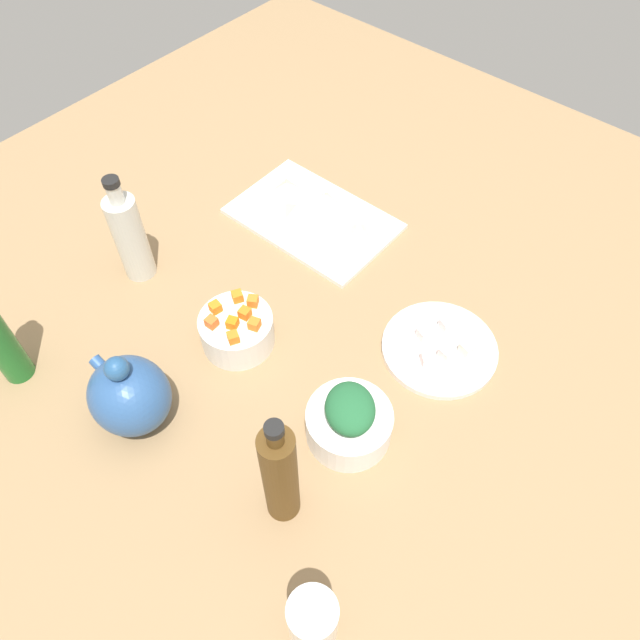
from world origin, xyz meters
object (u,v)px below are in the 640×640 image
Objects in this scene: plate_tofu at (439,349)px; bottle_1 at (130,236)px; cutting_board at (313,219)px; bottle_2 at (280,475)px; bowl_carrots at (237,330)px; teapot at (129,395)px; bowl_greens at (349,424)px; drinking_glass_0 at (313,623)px.

bottle_1 is (55.25, 22.49, 9.06)cm from plate_tofu.
cutting_board is 1.31× the size of bottle_2.
cutting_board is 1.45× the size of bottle_1.
bowl_carrots is at bearing -32.33° from bottle_2.
bottle_1 reaches higher than teapot.
plate_tofu is 23.45cm from bowl_greens.
bottle_2 is (-0.18, 15.60, 8.23)cm from bowl_greens.
bottle_1 reaches higher than cutting_board.
bowl_greens is at bearing 179.20° from bottle_1.
bottle_1 is (26.66, 0.60, 6.47)cm from bowl_carrots.
cutting_board is at bearing -52.92° from bottle_2.
bottle_1 is 0.91× the size of bottle_2.
teapot is (1.85, 21.41, 3.36)cm from bowl_carrots.
teapot is 0.63× the size of bottle_2.
drinking_glass_0 is (-15.10, 25.91, 3.84)cm from bowl_greens.
bottle_1 is at bearing -17.01° from bottle_2.
teapot is at bearing 140.01° from bottle_1.
bottle_1 is at bearing -21.30° from drinking_glass_0.
teapot is 29.35cm from bottle_2.
bowl_carrots reaches higher than cutting_board.
plate_tofu is at bearing -75.07° from drinking_glass_0.
teapot reaches higher than bowl_carrots.
bowl_carrots is 0.51× the size of bottle_2.
cutting_board is at bearing -116.20° from bottle_1.
cutting_board is 34.08cm from bowl_carrots.
bottle_2 is at bearing 127.08° from cutting_board.
teapot reaches higher than bowl_greens.
drinking_glass_0 is at bearing 120.24° from bowl_greens.
drinking_glass_0 is (-52.15, 59.58, 6.39)cm from cutting_board.
bowl_greens is 0.86× the size of teapot.
teapot reaches higher than plate_tofu.
bowl_carrots is 32.70cm from bottle_2.
cutting_board is at bearing -80.90° from teapot.
drinking_glass_0 is at bearing 131.20° from cutting_board.
bottle_2 is (1.82, 38.83, 10.68)cm from plate_tofu.
cutting_board is 50.12cm from bowl_greens.
bowl_greens is 53.66cm from bottle_1.
plate_tofu is at bearing -125.11° from teapot.
drinking_glass_0 is (-14.92, 10.31, -4.39)cm from bottle_2.
bowl_carrots is 0.95× the size of drinking_glass_0.
teapot is at bearing 35.19° from bowl_greens.
bowl_greens is 1.06× the size of bowl_carrots.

